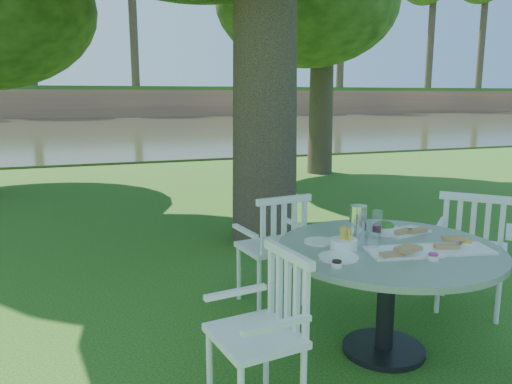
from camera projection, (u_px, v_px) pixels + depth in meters
ground at (263, 285)px, 4.68m from camera, size 140.00×140.00×0.00m
table at (388, 266)px, 3.34m from camera, size 1.47×1.47×0.76m
chair_ne at (472, 243)px, 3.96m from camera, size 0.69×0.69×1.00m
chair_nw at (277, 242)px, 4.09m from camera, size 0.54×0.51×0.96m
chair_sw at (270, 321)px, 2.70m from camera, size 0.50×0.52×0.92m
tableware at (381, 237)px, 3.35m from camera, size 1.16×0.77×0.24m
river at (109, 130)px, 25.94m from camera, size 100.00×28.00×0.12m
far_bank at (94, 28)px, 41.41m from camera, size 100.00×18.00×15.20m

